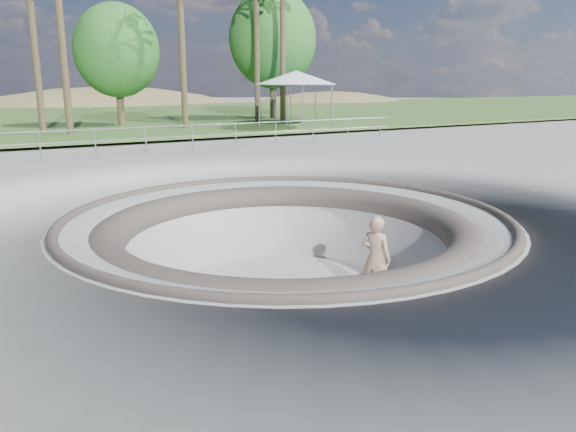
# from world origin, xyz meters

# --- Properties ---
(ground) EXTENTS (180.00, 180.00, 0.00)m
(ground) POSITION_xyz_m (0.00, 0.00, 0.00)
(ground) COLOR #9C9B97
(ground) RESTS_ON ground
(skate_bowl) EXTENTS (14.00, 14.00, 4.10)m
(skate_bowl) POSITION_xyz_m (0.00, 0.00, -1.83)
(skate_bowl) COLOR #9C9B97
(skate_bowl) RESTS_ON ground
(grass_strip) EXTENTS (180.00, 36.00, 0.12)m
(grass_strip) POSITION_xyz_m (0.00, 34.00, 0.22)
(grass_strip) COLOR #356026
(grass_strip) RESTS_ON ground
(distant_hills) EXTENTS (103.20, 45.00, 28.60)m
(distant_hills) POSITION_xyz_m (3.78, 57.17, -7.02)
(distant_hills) COLOR brown
(distant_hills) RESTS_ON ground
(safety_railing) EXTENTS (25.00, 0.06, 1.03)m
(safety_railing) POSITION_xyz_m (0.00, 12.00, 0.69)
(safety_railing) COLOR gray
(safety_railing) RESTS_ON ground
(skateboard) EXTENTS (0.74, 0.28, 0.08)m
(skateboard) POSITION_xyz_m (1.54, -1.39, -1.84)
(skateboard) COLOR brown
(skateboard) RESTS_ON ground
(skater) EXTENTS (0.72, 0.84, 1.96)m
(skater) POSITION_xyz_m (1.54, -1.39, -0.85)
(skater) COLOR tan
(skater) RESTS_ON skateboard
(canopy_white) EXTENTS (5.89, 5.89, 3.27)m
(canopy_white) POSITION_xyz_m (10.48, 18.00, 3.15)
(canopy_white) COLOR gray
(canopy_white) RESTS_ON ground
(canopy_blue) EXTENTS (6.10, 6.10, 3.15)m
(canopy_blue) POSITION_xyz_m (12.81, 21.32, 3.04)
(canopy_blue) COLOR gray
(canopy_blue) RESTS_ON ground
(bushy_tree_mid) EXTENTS (5.10, 4.63, 7.35)m
(bushy_tree_mid) POSITION_xyz_m (1.88, 24.71, 4.73)
(bushy_tree_mid) COLOR brown
(bushy_tree_mid) RESTS_ON ground
(bushy_tree_right) EXTENTS (6.29, 5.72, 9.08)m
(bushy_tree_right) POSITION_xyz_m (13.08, 25.95, 5.80)
(bushy_tree_right) COLOR brown
(bushy_tree_right) RESTS_ON ground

